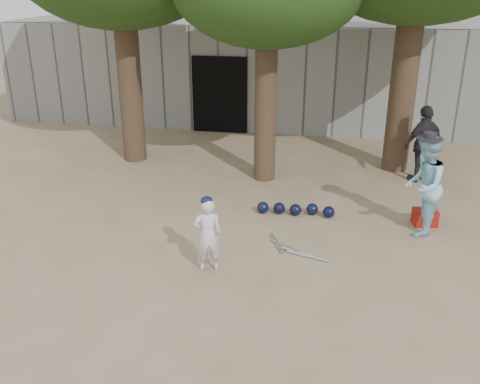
% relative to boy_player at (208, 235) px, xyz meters
% --- Properties ---
extents(ground, '(70.00, 70.00, 0.00)m').
position_rel_boy_player_xyz_m(ground, '(-0.27, 0.00, -0.61)').
color(ground, '#937C5E').
rests_on(ground, ground).
extents(boy_player, '(0.51, 0.41, 1.22)m').
position_rel_boy_player_xyz_m(boy_player, '(0.00, 0.00, 0.00)').
color(boy_player, silver).
rests_on(boy_player, ground).
extents(spectator_blue, '(0.87, 1.02, 1.80)m').
position_rel_boy_player_xyz_m(spectator_blue, '(3.45, 1.96, 0.29)').
color(spectator_blue, '#92CCE2').
rests_on(spectator_blue, ground).
extents(spectator_dark, '(1.07, 0.93, 1.73)m').
position_rel_boy_player_xyz_m(spectator_dark, '(3.82, 4.68, 0.25)').
color(spectator_dark, black).
rests_on(spectator_dark, ground).
extents(red_bag, '(0.47, 0.39, 0.30)m').
position_rel_boy_player_xyz_m(red_bag, '(3.62, 2.30, -0.46)').
color(red_bag, maroon).
rests_on(red_bag, ground).
extents(back_building, '(16.00, 5.24, 3.00)m').
position_rel_boy_player_xyz_m(back_building, '(-0.27, 10.34, 0.89)').
color(back_building, gray).
rests_on(back_building, ground).
extents(helmet_row, '(1.51, 0.32, 0.23)m').
position_rel_boy_player_xyz_m(helmet_row, '(1.20, 2.32, -0.50)').
color(helmet_row, black).
rests_on(helmet_row, ground).
extents(bat_pile, '(1.05, 0.84, 0.06)m').
position_rel_boy_player_xyz_m(bat_pile, '(1.25, 0.84, -0.58)').
color(bat_pile, '#ADACB3').
rests_on(bat_pile, ground).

